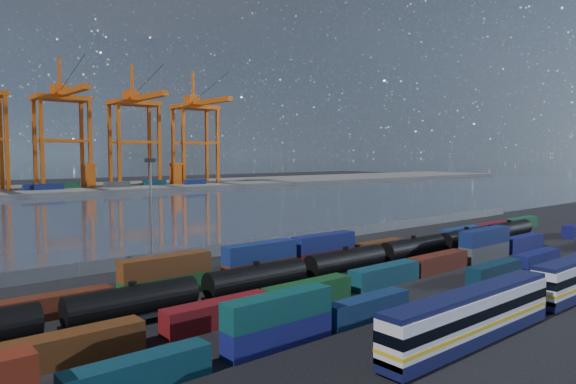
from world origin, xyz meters
TOP-DOWN VIEW (x-y plane):
  - ground at (0.00, 0.00)m, footprint 700.00×700.00m
  - harbor_water at (0.00, 105.00)m, footprint 700.00×700.00m
  - far_quay at (0.00, 210.00)m, footprint 700.00×70.00m
  - container_row_south at (-24.45, -10.63)m, footprint 138.84×2.24m
  - container_row_mid at (-18.67, -2.43)m, footprint 141.36×2.39m
  - container_row_north at (-18.06, 11.03)m, footprint 141.43×2.31m
  - tanker_string at (-11.48, 3.68)m, footprint 107.04×3.02m
  - waterfront_fence at (-0.00, 28.00)m, footprint 160.12×0.12m
  - yard_light_mast at (-30.00, 26.00)m, footprint 1.60×0.40m
  - gantry_cranes at (-7.50, 203.34)m, footprint 199.10×46.26m
  - quay_containers at (-11.00, 195.46)m, footprint 172.58×10.99m
  - straddle_carriers at (-2.50, 200.00)m, footprint 140.00×7.00m

SIDE VIEW (x-z plane):
  - ground at x=0.00m, z-range 0.00..0.00m
  - harbor_water at x=0.00m, z-range 0.01..0.01m
  - far_quay at x=0.00m, z-range 0.00..2.00m
  - waterfront_fence at x=0.00m, z-range -0.10..2.10m
  - container_row_mid at x=-18.67m, z-range -0.85..4.25m
  - container_row_south at x=-24.45m, z-range -0.60..4.18m
  - container_row_north at x=-18.06m, z-range -0.53..4.40m
  - tanker_string at x=-11.48m, z-range 0.01..4.32m
  - quay_containers at x=-11.00m, z-range 2.00..4.60m
  - straddle_carriers at x=-2.50m, z-range 2.27..13.37m
  - yard_light_mast at x=-30.00m, z-range 1.00..17.60m
  - gantry_cranes at x=-7.50m, z-range 7.08..69.73m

